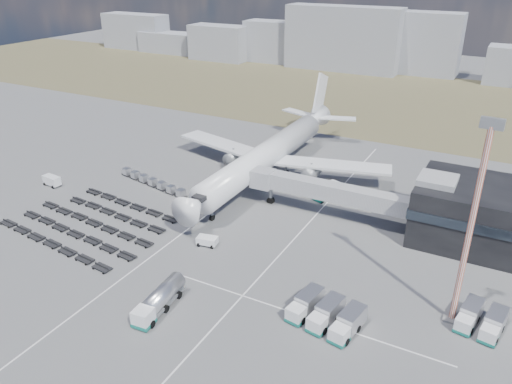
% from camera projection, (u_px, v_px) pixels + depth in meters
% --- Properties ---
extents(ground, '(420.00, 420.00, 0.00)m').
position_uv_depth(ground, '(183.00, 243.00, 84.03)').
color(ground, '#565659').
rests_on(ground, ground).
extents(grass_strip, '(420.00, 90.00, 0.01)m').
position_uv_depth(grass_strip, '(371.00, 97.00, 171.80)').
color(grass_strip, brown).
rests_on(grass_strip, ground).
extents(lane_markings, '(47.12, 110.00, 0.01)m').
position_uv_depth(lane_markings, '(243.00, 249.00, 82.26)').
color(lane_markings, silver).
rests_on(lane_markings, ground).
extents(terminal, '(30.40, 16.40, 11.00)m').
position_uv_depth(terminal, '(510.00, 219.00, 80.55)').
color(terminal, black).
rests_on(terminal, ground).
extents(jet_bridge, '(30.30, 3.80, 7.05)m').
position_uv_depth(jet_bridge, '(318.00, 189.00, 91.40)').
color(jet_bridge, '#939399').
rests_on(jet_bridge, ground).
extents(airliner, '(51.59, 64.53, 17.62)m').
position_uv_depth(airliner, '(270.00, 153.00, 107.61)').
color(airliner, white).
rests_on(airliner, ground).
extents(skyline, '(308.64, 24.50, 25.77)m').
position_uv_depth(skyline, '(412.00, 50.00, 198.40)').
color(skyline, '#92949F').
rests_on(skyline, ground).
extents(fuel_tanker, '(3.23, 9.95, 3.16)m').
position_uv_depth(fuel_tanker, '(159.00, 300.00, 67.42)').
color(fuel_tanker, white).
rests_on(fuel_tanker, ground).
extents(pushback_tug, '(3.68, 2.50, 1.51)m').
position_uv_depth(pushback_tug, '(207.00, 241.00, 83.02)').
color(pushback_tug, white).
rests_on(pushback_tug, ground).
extents(utility_van, '(4.15, 2.21, 2.15)m').
position_uv_depth(utility_van, '(52.00, 181.00, 104.58)').
color(utility_van, white).
rests_on(utility_van, ground).
extents(catering_truck, '(4.50, 6.41, 2.72)m').
position_uv_depth(catering_truck, '(327.00, 192.00, 99.03)').
color(catering_truck, white).
rests_on(catering_truck, ground).
extents(service_trucks_near, '(9.65, 7.91, 2.64)m').
position_uv_depth(service_trucks_near, '(326.00, 314.00, 65.05)').
color(service_trucks_near, white).
rests_on(service_trucks_near, ground).
extents(service_trucks_far, '(6.10, 6.93, 2.48)m').
position_uv_depth(service_trucks_far, '(481.00, 320.00, 64.11)').
color(service_trucks_far, white).
rests_on(service_trucks_far, ground).
extents(uld_row, '(19.64, 5.43, 1.53)m').
position_uv_depth(uld_row, '(153.00, 182.00, 104.47)').
color(uld_row, black).
rests_on(uld_row, ground).
extents(baggage_dollies, '(30.24, 21.81, 0.75)m').
position_uv_depth(baggage_dollies, '(92.00, 223.00, 89.42)').
color(baggage_dollies, black).
rests_on(baggage_dollies, ground).
extents(floodlight_mast, '(2.60, 2.14, 27.68)m').
position_uv_depth(floodlight_mast, '(470.00, 228.00, 60.35)').
color(floodlight_mast, '#AF391C').
rests_on(floodlight_mast, ground).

